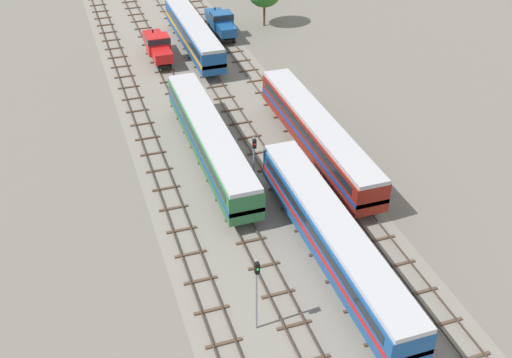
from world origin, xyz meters
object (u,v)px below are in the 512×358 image
at_px(shunter_loco_left_midfar, 158,45).
at_px(shunter_loco_centre_farther, 221,22).
at_px(signal_post_near, 256,287).
at_px(passenger_coach_centre_near, 317,132).
at_px(signal_post_nearest, 254,157).
at_px(passenger_coach_left_mid, 210,138).
at_px(passenger_coach_centre_left_nearest, 333,236).
at_px(diesel_railcar_centre_left_far, 193,33).

height_order(shunter_loco_left_midfar, shunter_loco_centre_farther, same).
distance_m(shunter_loco_left_midfar, signal_post_near, 45.00).
bearing_deg(shunter_loco_centre_farther, passenger_coach_centre_near, -90.00).
relative_size(shunter_loco_left_midfar, signal_post_near, 1.44).
relative_size(shunter_loco_left_midfar, signal_post_nearest, 1.62).
height_order(passenger_coach_left_mid, signal_post_nearest, signal_post_nearest).
bearing_deg(passenger_coach_centre_near, shunter_loco_centre_farther, 90.00).
relative_size(passenger_coach_left_mid, shunter_loco_left_midfar, 2.60).
bearing_deg(passenger_coach_centre_left_nearest, shunter_loco_centre_farther, 84.09).
distance_m(diesel_railcar_centre_left_far, shunter_loco_centre_farther, 6.45).
bearing_deg(shunter_loco_centre_farther, signal_post_near, -103.34).
bearing_deg(shunter_loco_centre_farther, signal_post_nearest, -101.41).
distance_m(diesel_railcar_centre_left_far, signal_post_nearest, 31.33).
height_order(passenger_coach_centre_left_nearest, diesel_railcar_centre_left_far, same).
height_order(passenger_coach_centre_near, shunter_loco_left_midfar, passenger_coach_centre_near).
xyz_separation_m(passenger_coach_centre_left_nearest, signal_post_nearest, (-2.39, 10.65, 0.71)).
bearing_deg(shunter_loco_left_midfar, signal_post_nearest, -85.45).
bearing_deg(diesel_railcar_centre_left_far, passenger_coach_centre_left_nearest, -90.00).
bearing_deg(passenger_coach_centre_left_nearest, signal_post_nearest, 102.65).
relative_size(shunter_loco_centre_farther, signal_post_near, 1.44).
distance_m(passenger_coach_centre_near, shunter_loco_left_midfar, 28.39).
relative_size(passenger_coach_left_mid, shunter_loco_centre_farther, 2.60).
bearing_deg(shunter_loco_left_midfar, passenger_coach_centre_left_nearest, -83.30).
bearing_deg(shunter_loco_centre_farther, passenger_coach_left_mid, -107.60).
relative_size(diesel_railcar_centre_left_far, shunter_loco_centre_farther, 2.42).
distance_m(shunter_loco_left_midfar, shunter_loco_centre_farther, 11.02).
height_order(shunter_loco_centre_farther, signal_post_nearest, signal_post_nearest).
relative_size(passenger_coach_centre_near, diesel_railcar_centre_left_far, 1.07).
bearing_deg(passenger_coach_centre_near, passenger_coach_left_mid, 167.68).
xyz_separation_m(diesel_railcar_centre_left_far, signal_post_near, (-7.17, -46.08, 1.11)).
bearing_deg(passenger_coach_centre_near, signal_post_near, -123.30).
bearing_deg(signal_post_nearest, shunter_loco_centre_farther, 78.59).
distance_m(passenger_coach_centre_left_nearest, passenger_coach_left_mid, 16.75).
height_order(passenger_coach_left_mid, diesel_railcar_centre_left_far, same).
distance_m(passenger_coach_centre_near, diesel_railcar_centre_left_far, 28.31).
distance_m(passenger_coach_centre_left_nearest, shunter_loco_centre_farther, 46.42).
xyz_separation_m(passenger_coach_centre_left_nearest, shunter_loco_left_midfar, (-4.78, 40.69, -0.60)).
xyz_separation_m(signal_post_nearest, signal_post_near, (-4.78, -14.86, 0.38)).
distance_m(passenger_coach_left_mid, signal_post_near, 20.44).
xyz_separation_m(passenger_coach_left_mid, shunter_loco_left_midfar, (0.00, 24.64, -0.60)).
height_order(shunter_loco_left_midfar, signal_post_nearest, signal_post_nearest).
height_order(passenger_coach_centre_left_nearest, passenger_coach_left_mid, same).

